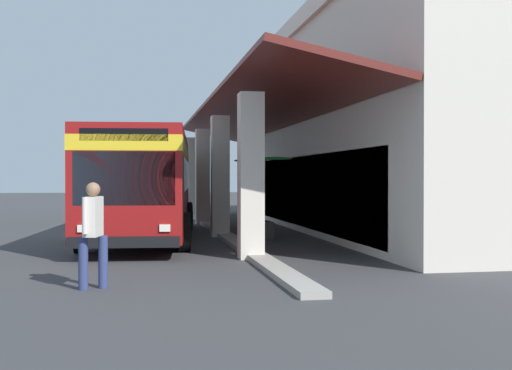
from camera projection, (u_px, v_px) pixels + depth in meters
The scene contains 6 objects.
ground at pixel (341, 229), 23.51m from camera, with size 120.00×120.00×0.00m, color #38383A.
curb_strip at pixel (214, 228), 23.58m from camera, with size 27.63×0.50×0.12m, color #9E998E.
plaza_building at pixel (462, 128), 25.24m from camera, with size 23.33×17.16×7.54m.
transit_bus at pixel (144, 178), 19.97m from camera, with size 11.39×3.53×3.34m.
pedestrian at pixel (93, 228), 10.96m from camera, with size 0.67×0.48×1.79m.
potted_palm at pixel (260, 216), 20.09m from camera, with size 1.80×1.82×2.61m.
Camera 1 is at (22.57, 0.82, 1.87)m, focal length 45.94 mm.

